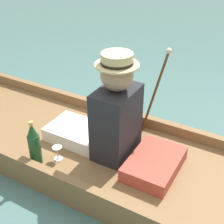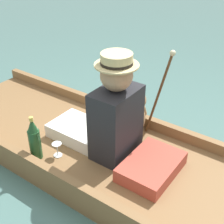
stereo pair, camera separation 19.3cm
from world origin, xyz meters
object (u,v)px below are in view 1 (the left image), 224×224
object	(u,v)px
teddy_bear	(133,112)
wine_glass	(57,150)
walking_cane	(157,85)
champagne_bottle	(34,144)
seated_person	(107,116)

from	to	relation	value
teddy_bear	wine_glass	world-z (taller)	teddy_bear
walking_cane	champagne_bottle	distance (m)	1.01
wine_glass	champagne_bottle	distance (m)	0.17
teddy_bear	walking_cane	world-z (taller)	walking_cane
wine_glass	walking_cane	size ratio (longest dim) A/B	0.15
teddy_bear	walking_cane	xyz separation A→B (m)	(0.06, -0.17, 0.26)
seated_person	champagne_bottle	world-z (taller)	seated_person
seated_person	champagne_bottle	bearing A→B (deg)	132.20
wine_glass	seated_person	bearing A→B (deg)	-42.01
walking_cane	teddy_bear	bearing A→B (deg)	110.70
seated_person	walking_cane	xyz separation A→B (m)	(0.38, -0.22, 0.14)
wine_glass	teddy_bear	bearing A→B (deg)	-27.30
seated_person	teddy_bear	distance (m)	0.34
wine_glass	champagne_bottle	bearing A→B (deg)	131.85
seated_person	wine_glass	world-z (taller)	seated_person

